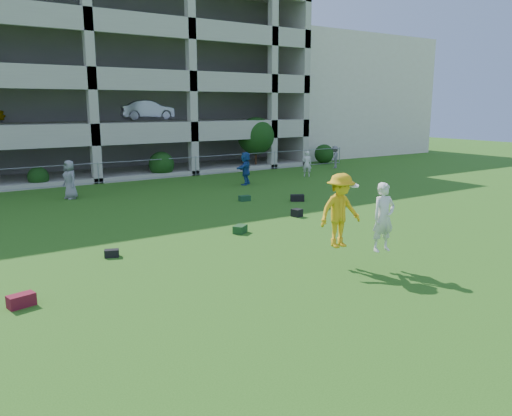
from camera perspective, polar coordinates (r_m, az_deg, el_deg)
ground at (r=12.44m, az=8.46°, el=-8.58°), size 100.00×100.00×0.00m
stucco_building at (r=47.91m, az=6.66°, el=12.45°), size 16.00×14.00×10.00m
bystander_c at (r=24.69m, az=-20.50°, el=3.06°), size 0.78×1.00×1.80m
bystander_d at (r=27.33m, az=-1.19°, el=4.56°), size 1.63×1.47×1.80m
bystander_e at (r=30.65m, az=5.83°, el=5.06°), size 0.68×0.64×1.57m
bystander_f at (r=35.12m, az=8.99°, el=5.78°), size 1.14×1.01×1.54m
bag_red_a at (r=12.08m, az=-25.24°, el=-9.53°), size 0.60×0.41×0.28m
bag_black_b at (r=14.96m, az=-16.17°, el=-4.99°), size 0.46×0.37×0.22m
bag_green_c at (r=17.04m, az=-1.83°, el=-2.43°), size 0.61×0.57×0.26m
crate_d at (r=19.57m, az=4.69°, el=-0.55°), size 0.41×0.41×0.30m
bag_black_e at (r=22.72m, az=4.74°, el=1.16°), size 0.67×0.56×0.30m
bag_green_g at (r=22.71m, az=-1.32°, el=1.12°), size 0.53×0.34×0.25m
frisbee_contest at (r=13.41m, az=10.65°, el=-0.45°), size 1.84×1.44×2.05m
parking_garage at (r=37.20m, az=-22.00°, el=13.52°), size 30.00×14.00×12.00m
fence at (r=28.95m, az=-17.58°, el=3.84°), size 36.06×0.06×1.20m
shrub_row at (r=31.07m, az=-9.87°, el=6.38°), size 34.38×2.52×3.50m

